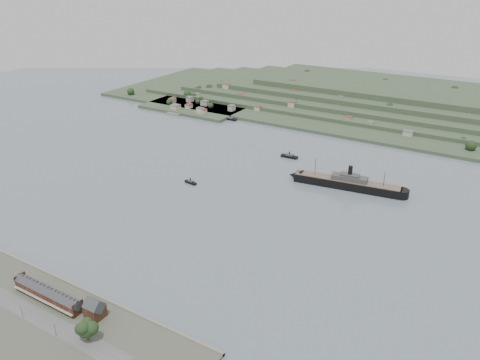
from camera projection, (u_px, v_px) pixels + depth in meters
The scene contains 10 objects.
ground at pixel (211, 203), 424.42m from camera, with size 1400.00×1400.00×0.00m, color slate.
near_shore at pixel (35, 324), 278.33m from camera, with size 220.00×80.00×2.60m.
terrace_row at pixel (48, 294), 295.23m from camera, with size 55.60×9.80×11.07m.
gabled_building at pixel (95, 309), 280.19m from camera, with size 10.40×10.18×14.09m.
far_peninsula at pixel (371, 99), 713.02m from camera, with size 760.00×309.00×30.00m.
steamship at pixel (344, 183), 452.47m from camera, with size 115.97×27.55×27.86m.
tugboat at pixel (191, 182), 462.22m from camera, with size 13.89×5.35×6.09m.
ferry_west at pixel (230, 119), 655.88m from camera, with size 18.55×5.41×6.93m.
ferry_east at pixel (289, 156), 525.35m from camera, with size 19.77×6.21×7.34m.
fig_tree at pixel (86, 329), 261.20m from camera, with size 12.76×11.05×14.24m.
Camera 1 is at (217.37, -310.12, 194.50)m, focal length 35.00 mm.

